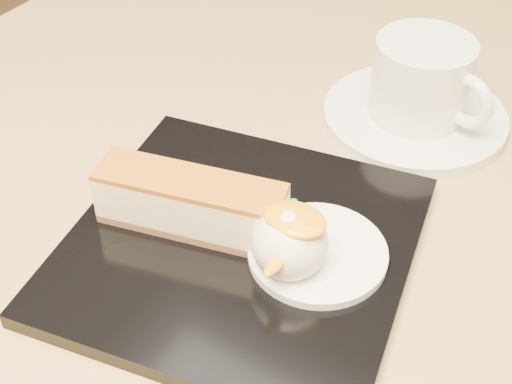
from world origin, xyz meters
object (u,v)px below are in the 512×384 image
Objects in this scene: dessert_plate at (240,247)px; coffee_cup at (424,78)px; saucer at (414,116)px; table at (297,329)px; ice_cream_scoop at (290,243)px; cheesecake at (191,203)px.

coffee_cup is (0.04, 0.20, 0.04)m from dessert_plate.
coffee_cup is at bearing -15.44° from saucer.
table is at bearing -88.46° from coffee_cup.
coffee_cup is at bearing 89.69° from ice_cream_scoop.
dessert_plate reaches higher than table.
cheesecake is 0.08m from ice_cream_scoop.
saucer is 1.45× the size of coffee_cup.
ice_cream_scoop is 0.32× the size of saucer.
coffee_cup is at bearing 76.10° from table.
dessert_plate is 4.63× the size of ice_cream_scoop.
table is at bearing 82.98° from dessert_plate.
coffee_cup is (0.00, -0.00, 0.04)m from saucer.
table is 0.21m from cheesecake.
dessert_plate is 0.21m from coffee_cup.
table is 3.64× the size of dessert_plate.
saucer is (0.04, 0.20, -0.00)m from dessert_plate.
table is at bearing 111.85° from ice_cream_scoop.
cheesecake is 2.73× the size of ice_cream_scoop.
ice_cream_scoop reaches higher than saucer.
cheesecake is 0.22m from saucer.
ice_cream_scoop is at bearing -89.78° from saucer.
dessert_plate is at bearing -97.02° from table.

